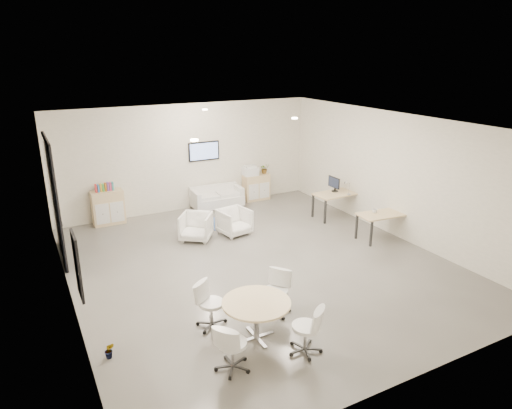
{
  "coord_description": "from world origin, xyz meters",
  "views": [
    {
      "loc": [
        -4.51,
        -8.37,
        4.62
      ],
      "look_at": [
        0.15,
        0.4,
        1.29
      ],
      "focal_mm": 32.0,
      "sensor_mm": 36.0,
      "label": 1
    }
  ],
  "objects_px": {
    "sideboard_right": "(256,187)",
    "round_table": "(256,306)",
    "armchair_left": "(196,226)",
    "sideboard_left": "(108,207)",
    "armchair_right": "(234,220)",
    "desk_rear": "(338,195)",
    "loveseat": "(217,198)",
    "desk_front": "(383,216)"
  },
  "relations": [
    {
      "from": "desk_front",
      "to": "sideboard_right",
      "type": "bearing_deg",
      "value": 112.03
    },
    {
      "from": "desk_rear",
      "to": "sideboard_right",
      "type": "bearing_deg",
      "value": 114.97
    },
    {
      "from": "sideboard_left",
      "to": "armchair_right",
      "type": "xyz_separation_m",
      "value": [
        2.79,
        -2.37,
        -0.1
      ]
    },
    {
      "from": "armchair_right",
      "to": "desk_front",
      "type": "height_order",
      "value": "armchair_right"
    },
    {
      "from": "armchair_right",
      "to": "sideboard_left",
      "type": "bearing_deg",
      "value": 129.82
    },
    {
      "from": "sideboard_right",
      "to": "armchair_left",
      "type": "distance_m",
      "value": 3.72
    },
    {
      "from": "sideboard_right",
      "to": "round_table",
      "type": "distance_m",
      "value": 7.69
    },
    {
      "from": "loveseat",
      "to": "armchair_left",
      "type": "distance_m",
      "value": 2.57
    },
    {
      "from": "armchair_left",
      "to": "armchair_right",
      "type": "relative_size",
      "value": 1.01
    },
    {
      "from": "armchair_right",
      "to": "desk_front",
      "type": "relative_size",
      "value": 0.56
    },
    {
      "from": "sideboard_left",
      "to": "round_table",
      "type": "height_order",
      "value": "sideboard_left"
    },
    {
      "from": "armchair_left",
      "to": "desk_front",
      "type": "distance_m",
      "value": 4.82
    },
    {
      "from": "loveseat",
      "to": "armchair_right",
      "type": "bearing_deg",
      "value": -98.41
    },
    {
      "from": "desk_rear",
      "to": "round_table",
      "type": "relative_size",
      "value": 1.25
    },
    {
      "from": "loveseat",
      "to": "desk_front",
      "type": "distance_m",
      "value": 5.13
    },
    {
      "from": "sideboard_right",
      "to": "desk_front",
      "type": "xyz_separation_m",
      "value": [
        1.34,
        -4.43,
        0.19
      ]
    },
    {
      "from": "sideboard_left",
      "to": "desk_front",
      "type": "relative_size",
      "value": 0.71
    },
    {
      "from": "sideboard_left",
      "to": "desk_front",
      "type": "bearing_deg",
      "value": -36.1
    },
    {
      "from": "armchair_left",
      "to": "sideboard_left",
      "type": "bearing_deg",
      "value": 164.02
    },
    {
      "from": "armchair_left",
      "to": "sideboard_right",
      "type": "bearing_deg",
      "value": 73.33
    },
    {
      "from": "loveseat",
      "to": "desk_rear",
      "type": "relative_size",
      "value": 1.1
    },
    {
      "from": "sideboard_right",
      "to": "round_table",
      "type": "height_order",
      "value": "sideboard_right"
    },
    {
      "from": "round_table",
      "to": "desk_rear",
      "type": "bearing_deg",
      "value": 40.57
    },
    {
      "from": "armchair_right",
      "to": "desk_rear",
      "type": "relative_size",
      "value": 0.53
    },
    {
      "from": "sideboard_right",
      "to": "desk_front",
      "type": "distance_m",
      "value": 4.63
    },
    {
      "from": "loveseat",
      "to": "armchair_right",
      "type": "distance_m",
      "value": 2.27
    },
    {
      "from": "round_table",
      "to": "sideboard_left",
      "type": "bearing_deg",
      "value": 99.32
    },
    {
      "from": "sideboard_left",
      "to": "armchair_right",
      "type": "bearing_deg",
      "value": -40.25
    },
    {
      "from": "armchair_right",
      "to": "desk_rear",
      "type": "xyz_separation_m",
      "value": [
        3.25,
        -0.18,
        0.28
      ]
    },
    {
      "from": "sideboard_right",
      "to": "loveseat",
      "type": "bearing_deg",
      "value": -173.8
    },
    {
      "from": "desk_rear",
      "to": "loveseat",
      "type": "bearing_deg",
      "value": 136.93
    },
    {
      "from": "armchair_right",
      "to": "sideboard_right",
      "type": "bearing_deg",
      "value": 41.2
    },
    {
      "from": "sideboard_right",
      "to": "desk_rear",
      "type": "height_order",
      "value": "sideboard_right"
    },
    {
      "from": "loveseat",
      "to": "armchair_right",
      "type": "height_order",
      "value": "armchair_right"
    },
    {
      "from": "desk_front",
      "to": "round_table",
      "type": "distance_m",
      "value": 5.48
    },
    {
      "from": "sideboard_right",
      "to": "round_table",
      "type": "bearing_deg",
      "value": -117.95
    },
    {
      "from": "sideboard_right",
      "to": "armchair_right",
      "type": "relative_size",
      "value": 1.11
    },
    {
      "from": "desk_rear",
      "to": "desk_front",
      "type": "relative_size",
      "value": 1.06
    },
    {
      "from": "desk_rear",
      "to": "desk_front",
      "type": "height_order",
      "value": "desk_rear"
    },
    {
      "from": "sideboard_left",
      "to": "armchair_left",
      "type": "bearing_deg",
      "value": -51.88
    },
    {
      "from": "sideboard_left",
      "to": "desk_front",
      "type": "distance_m",
      "value": 7.5
    },
    {
      "from": "sideboard_left",
      "to": "sideboard_right",
      "type": "bearing_deg",
      "value": 0.19
    }
  ]
}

